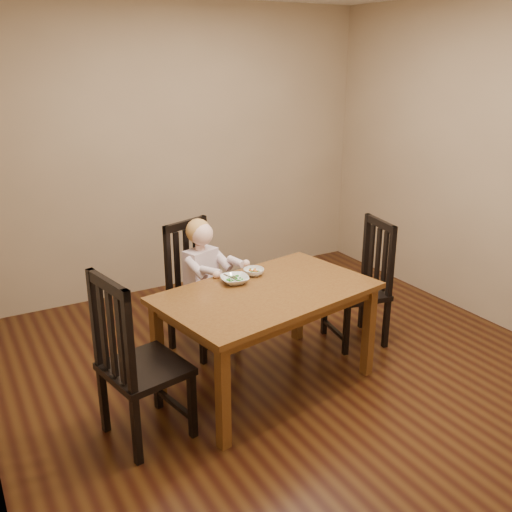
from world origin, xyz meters
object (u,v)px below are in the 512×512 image
chair_left (136,363)px  bowl_veg (254,272)px  chair_child (199,289)px  bowl_peas (235,280)px  chair_right (362,285)px  toddler (203,273)px  dining_table (267,301)px

chair_left → bowl_veg: chair_left is taller
chair_child → bowl_veg: (0.23, -0.47, 0.26)m
chair_child → bowl_peas: bearing=75.2°
chair_right → bowl_veg: (-0.95, 0.09, 0.26)m
chair_child → toddler: chair_child is taller
toddler → bowl_veg: (0.21, -0.42, 0.11)m
chair_right → toddler: (-1.16, 0.50, 0.15)m
chair_right → toddler: size_ratio=1.78×
chair_left → bowl_veg: size_ratio=7.25×
chair_right → toddler: bearing=76.1°
toddler → bowl_peas: toddler is taller
dining_table → toddler: 0.72m
chair_right → bowl_peas: bearing=98.6°
chair_left → bowl_peas: chair_left is taller
bowl_veg → chair_child: bearing=116.1°
dining_table → chair_child: (-0.17, 0.76, -0.15)m
chair_left → toddler: (0.82, 0.85, 0.12)m
dining_table → chair_child: 0.79m
dining_table → bowl_peas: 0.28m
chair_right → bowl_veg: chair_right is taller
chair_right → bowl_peas: 1.16m
chair_child → toddler: bearing=90.0°
dining_table → bowl_veg: size_ratio=10.59×
chair_right → bowl_peas: (-1.13, 0.02, 0.26)m
dining_table → chair_right: (1.01, 0.20, -0.15)m
chair_right → dining_table: bearing=111.1°
dining_table → bowl_peas: (-0.13, 0.22, 0.11)m
toddler → bowl_peas: bearing=73.6°
dining_table → bowl_peas: bearing=119.9°
chair_child → chair_left: 1.21m
chair_left → toddler: chair_left is taller
toddler → bowl_peas: (0.02, -0.48, 0.11)m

